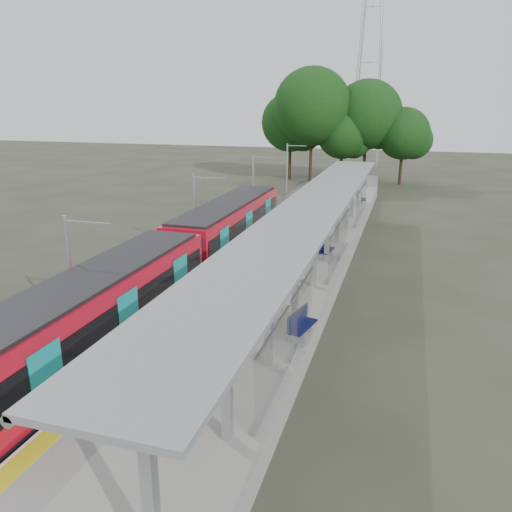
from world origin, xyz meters
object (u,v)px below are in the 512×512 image
at_px(bench_near, 301,324).
at_px(litter_bin, 292,277).
at_px(bench_mid, 326,249).
at_px(train, 179,260).
at_px(info_pillar_near, 277,288).
at_px(info_pillar_far, 287,264).
at_px(bench_far, 362,198).

bearing_deg(bench_near, litter_bin, 119.25).
xyz_separation_m(bench_mid, litter_bin, (-0.81, -4.98, -0.11)).
height_order(train, info_pillar_near, train).
relative_size(train, info_pillar_far, 16.37).
bearing_deg(info_pillar_near, info_pillar_far, 106.14).
xyz_separation_m(bench_near, litter_bin, (-1.57, 5.37, -0.16)).
distance_m(bench_near, litter_bin, 5.60).
relative_size(bench_near, litter_bin, 1.98).
height_order(bench_near, bench_far, bench_near).
distance_m(train, bench_far, 23.34).
bearing_deg(bench_far, litter_bin, -99.18).
distance_m(info_pillar_near, info_pillar_far, 3.47).
xyz_separation_m(bench_mid, info_pillar_near, (-0.94, -7.27, 0.18)).
distance_m(train, info_pillar_near, 5.62).
bearing_deg(bench_near, info_pillar_far, 120.54).
bearing_deg(bench_far, train, -112.75).
bearing_deg(bench_far, info_pillar_near, -99.17).
xyz_separation_m(train, bench_far, (6.84, 22.31, -0.54)).
bearing_deg(bench_near, train, 159.94).
bearing_deg(litter_bin, train, -172.21).
distance_m(train, bench_mid, 8.56).
bearing_deg(train, bench_near, -33.00).
relative_size(bench_mid, litter_bin, 1.81).
bearing_deg(litter_bin, info_pillar_near, -93.35).
height_order(train, litter_bin, train).
distance_m(train, litter_bin, 5.62).
relative_size(train, info_pillar_near, 16.39).
distance_m(bench_far, info_pillar_far, 20.48).
height_order(train, bench_far, train).
bearing_deg(litter_bin, bench_near, -73.69).
xyz_separation_m(bench_far, litter_bin, (-1.31, -21.56, -0.08)).
bearing_deg(bench_mid, litter_bin, -90.22).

